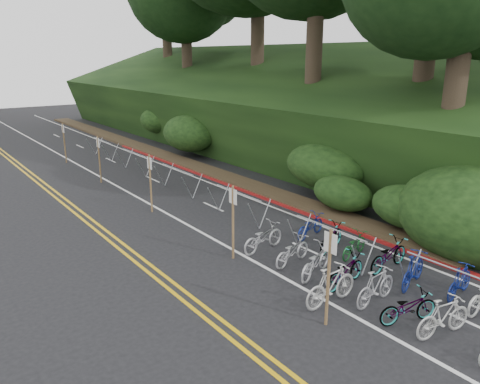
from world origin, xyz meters
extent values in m
plane|color=black|center=(0.00, 0.00, 0.00)|extent=(120.00, 120.00, 0.00)
cube|color=gold|center=(-2.15, 10.00, 0.00)|extent=(0.12, 80.00, 0.01)
cube|color=gold|center=(-1.85, 10.00, 0.00)|extent=(0.12, 80.00, 0.01)
cube|color=silver|center=(1.00, 10.00, 0.00)|extent=(0.12, 80.00, 0.01)
cube|color=silver|center=(5.20, 10.00, 0.00)|extent=(0.12, 80.00, 0.01)
cube|color=silver|center=(3.10, -2.00, 0.00)|extent=(0.10, 1.60, 0.01)
cube|color=silver|center=(3.10, 4.00, 0.00)|extent=(0.10, 1.60, 0.01)
cube|color=silver|center=(3.10, 10.00, 0.00)|extent=(0.10, 1.60, 0.01)
cube|color=silver|center=(3.10, 16.00, 0.00)|extent=(0.10, 1.60, 0.01)
cube|color=silver|center=(3.10, 22.00, 0.00)|extent=(0.10, 1.60, 0.01)
cube|color=silver|center=(3.10, 28.00, 0.00)|extent=(0.10, 1.60, 0.01)
cube|color=silver|center=(3.10, 34.00, 0.00)|extent=(0.10, 1.60, 0.01)
cube|color=maroon|center=(5.70, 12.00, 0.05)|extent=(0.25, 28.00, 0.10)
cube|color=black|center=(13.50, 22.00, 2.80)|extent=(12.32, 44.00, 9.11)
cube|color=#382819|center=(6.40, 22.00, 0.08)|extent=(1.40, 44.00, 0.16)
ellipsoid|color=#284C19|center=(7.20, 3.00, 1.04)|extent=(2.00, 2.80, 1.60)
ellipsoid|color=#284C19|center=(8.00, 8.00, 1.55)|extent=(2.60, 3.64, 2.08)
ellipsoid|color=#284C19|center=(9.20, 14.00, 1.99)|extent=(2.20, 3.08, 1.76)
ellipsoid|color=#284C19|center=(7.80, 20.00, 1.56)|extent=(3.00, 4.20, 2.40)
ellipsoid|color=#284C19|center=(8.50, 26.00, 1.73)|extent=(2.40, 3.36, 1.92)
ellipsoid|color=#284C19|center=(9.80, 30.00, 2.41)|extent=(2.80, 3.92, 2.24)
ellipsoid|color=#284C19|center=(7.00, 6.00, 0.90)|extent=(1.80, 2.52, 1.44)
ellipsoid|color=#284C19|center=(10.00, 18.00, 2.60)|extent=(3.20, 4.48, 2.56)
cylinder|color=#2D2319|center=(9.50, 3.00, 4.32)|extent=(0.83, 0.83, 6.25)
cylinder|color=#2D2319|center=(12.00, 6.00, 6.65)|extent=(0.91, 0.91, 7.69)
cylinder|color=#2D2319|center=(11.00, 12.00, 6.11)|extent=(0.88, 0.88, 7.21)
cylinder|color=#2D2319|center=(13.50, 20.00, 7.29)|extent=(0.94, 0.94, 8.17)
cylinder|color=#2D2319|center=(12.50, 28.00, 6.16)|extent=(0.86, 0.86, 6.73)
cylinder|color=#2D2319|center=(15.00, 36.00, 7.35)|extent=(0.91, 0.91, 7.69)
cylinder|color=#989CA3|center=(3.50, -0.95, 1.07)|extent=(0.05, 2.82, 0.05)
cylinder|color=#989CA3|center=(3.22, 0.36, 0.53)|extent=(0.54, 0.04, 1.05)
cylinder|color=#989CA3|center=(3.78, 0.36, 0.53)|extent=(0.54, 0.04, 1.05)
cylinder|color=#989CA3|center=(3.00, 3.00, 1.15)|extent=(0.05, 3.00, 0.05)
cylinder|color=#989CA3|center=(2.72, 1.60, 0.57)|extent=(0.58, 0.04, 1.13)
cylinder|color=#989CA3|center=(3.28, 1.60, 0.57)|extent=(0.58, 0.04, 1.13)
cylinder|color=#989CA3|center=(2.72, 4.40, 0.57)|extent=(0.58, 0.04, 1.13)
cylinder|color=#989CA3|center=(3.28, 4.40, 0.57)|extent=(0.58, 0.04, 1.13)
cylinder|color=#989CA3|center=(3.00, 8.00, 1.15)|extent=(0.05, 3.00, 0.05)
cylinder|color=#989CA3|center=(2.72, 6.60, 0.57)|extent=(0.58, 0.04, 1.13)
cylinder|color=#989CA3|center=(3.28, 6.60, 0.57)|extent=(0.58, 0.04, 1.13)
cylinder|color=#989CA3|center=(2.72, 9.40, 0.57)|extent=(0.58, 0.04, 1.13)
cylinder|color=#989CA3|center=(3.28, 9.40, 0.57)|extent=(0.58, 0.04, 1.13)
cylinder|color=#989CA3|center=(3.00, 13.00, 1.15)|extent=(0.05, 3.00, 0.05)
cylinder|color=#989CA3|center=(2.72, 11.60, 0.57)|extent=(0.58, 0.04, 1.13)
cylinder|color=#989CA3|center=(3.28, 11.60, 0.57)|extent=(0.58, 0.04, 1.13)
cylinder|color=#989CA3|center=(2.72, 14.40, 0.57)|extent=(0.58, 0.04, 1.13)
cylinder|color=#989CA3|center=(3.28, 14.40, 0.57)|extent=(0.58, 0.04, 1.13)
cylinder|color=#989CA3|center=(3.00, 18.00, 1.15)|extent=(0.05, 3.00, 0.05)
cylinder|color=#989CA3|center=(2.72, 16.60, 0.57)|extent=(0.58, 0.04, 1.13)
cylinder|color=#989CA3|center=(3.28, 16.60, 0.57)|extent=(0.58, 0.04, 1.13)
cylinder|color=#989CA3|center=(2.72, 19.40, 0.57)|extent=(0.58, 0.04, 1.13)
cylinder|color=#989CA3|center=(3.28, 19.40, 0.57)|extent=(0.58, 0.04, 1.13)
cylinder|color=#989CA3|center=(3.00, 23.00, 1.15)|extent=(0.05, 3.00, 0.05)
cylinder|color=#989CA3|center=(2.72, 21.60, 0.57)|extent=(0.58, 0.04, 1.13)
cylinder|color=#989CA3|center=(3.28, 21.60, 0.57)|extent=(0.58, 0.04, 1.13)
cylinder|color=#989CA3|center=(2.72, 24.40, 0.57)|extent=(0.58, 0.04, 1.13)
cylinder|color=#989CA3|center=(3.28, 24.40, 0.57)|extent=(0.58, 0.04, 1.13)
cylinder|color=brown|center=(0.14, 0.38, 1.27)|extent=(0.08, 0.08, 2.54)
cube|color=silver|center=(0.14, 0.38, 2.19)|extent=(0.02, 0.40, 0.50)
cylinder|color=brown|center=(0.60, 5.00, 1.25)|extent=(0.08, 0.08, 2.50)
cube|color=silver|center=(0.60, 5.00, 2.15)|extent=(0.02, 0.40, 0.50)
cylinder|color=brown|center=(0.60, 11.00, 1.25)|extent=(0.08, 0.08, 2.50)
cube|color=silver|center=(0.60, 11.00, 2.15)|extent=(0.02, 0.40, 0.50)
cylinder|color=brown|center=(0.60, 17.00, 1.25)|extent=(0.08, 0.08, 2.50)
cube|color=silver|center=(0.60, 17.00, 2.15)|extent=(0.02, 0.40, 0.50)
cylinder|color=brown|center=(0.60, 23.00, 1.25)|extent=(0.08, 0.08, 2.50)
cube|color=silver|center=(0.60, 23.00, 2.15)|extent=(0.02, 0.40, 0.50)
imported|color=beige|center=(0.97, 1.02, 0.56)|extent=(0.54, 1.87, 1.12)
imported|color=beige|center=(2.02, -1.61, 0.51)|extent=(0.79, 1.75, 1.01)
imported|color=slate|center=(1.85, -0.77, 0.43)|extent=(1.06, 1.73, 0.86)
imported|color=navy|center=(4.15, -0.83, 0.47)|extent=(0.65, 1.62, 0.95)
imported|color=#9E9EA3|center=(1.97, 0.32, 0.51)|extent=(0.61, 1.74, 1.02)
imported|color=navy|center=(3.66, 0.31, 0.53)|extent=(0.93, 1.82, 1.05)
imported|color=slate|center=(2.09, 1.50, 0.47)|extent=(0.90, 1.88, 0.95)
imported|color=slate|center=(4.01, 1.42, 0.49)|extent=(0.79, 1.92, 0.99)
imported|color=#9E9EA3|center=(1.86, 2.47, 0.49)|extent=(1.22, 1.96, 0.97)
imported|color=#144C1E|center=(3.93, 2.72, 0.41)|extent=(0.92, 1.67, 0.83)
imported|color=#9E9EA3|center=(1.89, 3.54, 0.45)|extent=(0.93, 1.79, 0.90)
imported|color=slate|center=(3.72, 3.57, 0.46)|extent=(1.18, 1.86, 0.92)
imported|color=#9E9EA3|center=(1.82, 4.93, 0.49)|extent=(0.89, 1.92, 0.97)
imported|color=navy|center=(4.02, 4.87, 0.44)|extent=(0.96, 1.75, 0.87)
camera|label=1|loc=(-7.73, -6.63, 6.47)|focal=35.00mm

